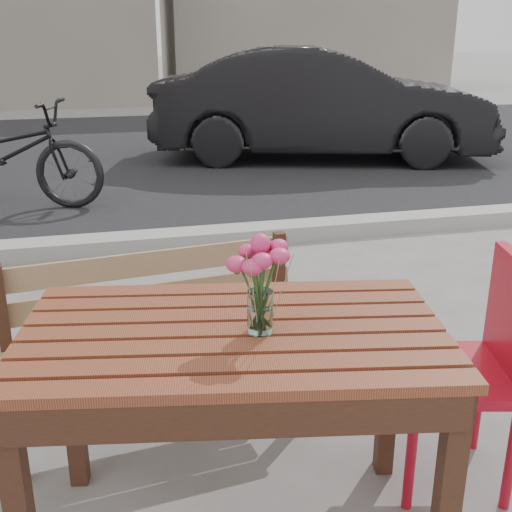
{
  "coord_description": "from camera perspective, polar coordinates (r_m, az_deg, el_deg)",
  "views": [
    {
      "loc": [
        -0.39,
        -1.69,
        1.59
      ],
      "look_at": [
        0.03,
        -0.02,
        0.98
      ],
      "focal_mm": 45.0,
      "sensor_mm": 36.0,
      "label": 1
    }
  ],
  "objects": [
    {
      "name": "street",
      "position": [
        6.95,
        -10.43,
        6.28
      ],
      "size": [
        30.0,
        8.12,
        0.12
      ],
      "color": "black",
      "rests_on": "ground"
    },
    {
      "name": "parked_car",
      "position": [
        8.34,
        5.86,
        13.29
      ],
      "size": [
        4.42,
        2.56,
        1.38
      ],
      "primitive_type": "imported",
      "rotation": [
        0.0,
        0.0,
        1.29
      ],
      "color": "black",
      "rests_on": "ground"
    },
    {
      "name": "main_vase",
      "position": [
        1.79,
        0.39,
        -1.44
      ],
      "size": [
        0.16,
        0.16,
        0.29
      ],
      "color": "white",
      "rests_on": "main_table"
    },
    {
      "name": "main_bench",
      "position": [
        2.65,
        -8.97,
        -5.62
      ],
      "size": [
        1.29,
        0.52,
        0.78
      ],
      "rotation": [
        0.0,
        0.0,
        0.12
      ],
      "color": "#936F4C",
      "rests_on": "ground"
    },
    {
      "name": "main_table",
      "position": [
        1.94,
        -2.0,
        -9.77
      ],
      "size": [
        1.35,
        0.94,
        0.77
      ],
      "rotation": [
        0.0,
        0.0,
        -0.18
      ],
      "color": "maroon",
      "rests_on": "ground"
    },
    {
      "name": "red_chair",
      "position": [
        2.41,
        19.14,
        -8.51
      ],
      "size": [
        0.51,
        0.51,
        0.86
      ],
      "rotation": [
        0.0,
        0.0,
        -1.81
      ],
      "color": "#A50D1D",
      "rests_on": "ground"
    },
    {
      "name": "bicycle",
      "position": [
        6.42,
        -21.58,
        8.4
      ],
      "size": [
        1.99,
        1.19,
        0.99
      ],
      "primitive_type": "imported",
      "rotation": [
        0.0,
        0.0,
        1.26
      ],
      "color": "black",
      "rests_on": "ground"
    }
  ]
}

